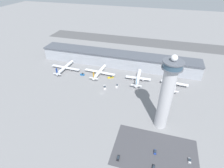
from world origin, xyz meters
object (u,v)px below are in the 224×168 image
airplane_gate_charlie (138,78)px  car_white_wagon (153,168)px  airplane_gate_delta (175,83)px  service_truck_baggage (111,77)px  airplane_gate_alpha (65,67)px  car_yellow_taxi (155,152)px  service_truck_water (105,87)px  car_grey_coupe (118,158)px  airplane_gate_bravo (99,72)px  service_truck_fuel (117,86)px  service_truck_catering (82,74)px  car_navy_sedan (190,160)px  control_tower (166,94)px

airplane_gate_charlie → car_white_wagon: size_ratio=7.68×
airplane_gate_delta → service_truck_baggage: airplane_gate_delta is taller
airplane_gate_alpha → car_yellow_taxi: size_ratio=10.19×
service_truck_water → car_grey_coupe: service_truck_water is taller
airplane_gate_bravo → service_truck_fuel: size_ratio=6.27×
airplane_gate_charlie → service_truck_catering: size_ratio=6.38×
car_yellow_taxi → car_navy_sedan: bearing=-0.2°
control_tower → service_truck_water: (-65.72, 40.36, -33.69)m
airplane_gate_charlie → airplane_gate_delta: bearing=0.9°
car_navy_sedan → airplane_gate_bravo: bearing=137.0°
car_grey_coupe → car_navy_sedan: 52.47m
airplane_gate_charlie → service_truck_baggage: airplane_gate_charlie is taller
airplane_gate_charlie → airplane_gate_delta: 43.39m
service_truck_baggage → airplane_gate_bravo: bearing=166.2°
airplane_gate_alpha → service_truck_fuel: size_ratio=6.27×
airplane_gate_alpha → car_navy_sedan: size_ratio=9.96×
car_yellow_taxi → car_white_wagon: (-0.11, -12.98, -0.04)m
control_tower → airplane_gate_bravo: control_tower is taller
airplane_gate_delta → car_white_wagon: 111.26m
control_tower → service_truck_catering: control_tower is taller
airplane_gate_delta → service_truck_baggage: size_ratio=4.80×
service_truck_fuel → car_white_wagon: (50.61, -90.44, -0.25)m
service_truck_baggage → service_truck_water: bearing=-91.1°
service_truck_water → service_truck_fuel: bearing=27.2°
control_tower → car_yellow_taxi: bearing=-93.3°
service_truck_catering → control_tower: bearing=-30.1°
airplane_gate_alpha → control_tower: bearing=-26.6°
airplane_gate_alpha → car_grey_coupe: (103.07, -108.59, -3.49)m
airplane_gate_charlie → airplane_gate_bravo: bearing=178.7°
service_truck_fuel → car_white_wagon: service_truck_fuel is taller
service_truck_fuel → service_truck_water: bearing=-152.8°
car_yellow_taxi → car_navy_sedan: (24.98, -0.09, -0.03)m
airplane_gate_delta → car_grey_coupe: airplane_gate_delta is taller
service_truck_water → car_yellow_taxi: (63.97, -70.65, -0.39)m
control_tower → airplane_gate_charlie: control_tower is taller
car_navy_sedan → service_truck_water: bearing=141.5°
airplane_gate_alpha → airplane_gate_bravo: (49.08, 1.83, -0.13)m
car_grey_coupe → airplane_gate_bravo: bearing=116.1°
service_truck_fuel → service_truck_catering: bearing=166.1°
control_tower → service_truck_water: bearing=148.4°
service_truck_fuel → car_grey_coupe: 93.50m
service_truck_catering → service_truck_fuel: (50.21, -12.44, -0.22)m
airplane_gate_bravo → car_grey_coupe: size_ratio=8.78×
car_white_wagon → control_tower: bearing=87.5°
car_navy_sedan → control_tower: bearing=127.4°
airplane_gate_bravo → car_grey_coupe: bearing=-63.9°
airplane_gate_bravo → service_truck_water: airplane_gate_bravo is taller
service_truck_baggage → car_grey_coupe: service_truck_baggage is taller
airplane_gate_bravo → car_navy_sedan: (104.93, -97.81, -3.35)m
airplane_gate_bravo → car_yellow_taxi: airplane_gate_bravo is taller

